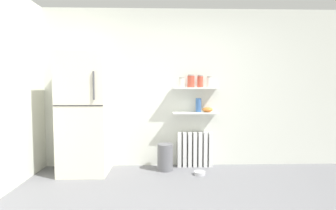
{
  "coord_description": "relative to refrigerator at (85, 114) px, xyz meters",
  "views": [
    {
      "loc": [
        -0.3,
        -2.37,
        1.32
      ],
      "look_at": [
        -0.18,
        1.6,
        1.05
      ],
      "focal_mm": 28.11,
      "sensor_mm": 36.0,
      "label": 1
    }
  ],
  "objects": [
    {
      "name": "wall_shelf_lower",
      "position": [
        1.73,
        0.22,
        -0.01
      ],
      "size": [
        0.74,
        0.22,
        0.02
      ],
      "primitive_type": "cube",
      "color": "white"
    },
    {
      "name": "radiator",
      "position": [
        1.73,
        0.25,
        -0.63
      ],
      "size": [
        0.58,
        0.12,
        0.58
      ],
      "color": "white",
      "rests_on": "ground_plane"
    },
    {
      "name": "trash_bin",
      "position": [
        1.23,
        0.06,
        -0.7
      ],
      "size": [
        0.24,
        0.24,
        0.42
      ],
      "primitive_type": "cylinder",
      "color": "slate",
      "rests_on": "ground_plane"
    },
    {
      "name": "shelf_bowl",
      "position": [
        1.93,
        0.22,
        0.04
      ],
      "size": [
        0.17,
        0.17,
        0.08
      ],
      "primitive_type": "ellipsoid",
      "color": "orange",
      "rests_on": "wall_shelf_lower"
    },
    {
      "name": "wall_shelf_upper",
      "position": [
        1.73,
        0.22,
        0.39
      ],
      "size": [
        0.74,
        0.22,
        0.02
      ],
      "primitive_type": "cube",
      "color": "white"
    },
    {
      "name": "storage_jar_0",
      "position": [
        1.5,
        0.22,
        0.48
      ],
      "size": [
        0.1,
        0.1,
        0.16
      ],
      "color": "silver",
      "rests_on": "wall_shelf_upper"
    },
    {
      "name": "storage_jar_2",
      "position": [
        1.8,
        0.22,
        0.5
      ],
      "size": [
        0.09,
        0.09,
        0.2
      ],
      "color": "#C64C38",
      "rests_on": "wall_shelf_upper"
    },
    {
      "name": "refrigerator",
      "position": [
        0.0,
        0.0,
        0.0
      ],
      "size": [
        0.71,
        0.69,
        1.83
      ],
      "color": "silver",
      "rests_on": "ground_plane"
    },
    {
      "name": "vase",
      "position": [
        1.78,
        0.22,
        0.11
      ],
      "size": [
        0.09,
        0.09,
        0.23
      ],
      "primitive_type": "cylinder",
      "color": "#38609E",
      "rests_on": "wall_shelf_lower"
    },
    {
      "name": "storage_jar_3",
      "position": [
        1.95,
        0.22,
        0.49
      ],
      "size": [
        0.09,
        0.09,
        0.18
      ],
      "color": "silver",
      "rests_on": "wall_shelf_upper"
    },
    {
      "name": "ground_plane",
      "position": [
        1.45,
        -1.17,
        -0.92
      ],
      "size": [
        7.04,
        7.04,
        0.0
      ],
      "primitive_type": "plane",
      "color": "slate"
    },
    {
      "name": "storage_jar_1",
      "position": [
        1.65,
        0.22,
        0.5
      ],
      "size": [
        0.11,
        0.11,
        0.2
      ],
      "color": "#C64C38",
      "rests_on": "wall_shelf_upper"
    },
    {
      "name": "pet_food_bowl",
      "position": [
        1.74,
        -0.17,
        -0.89
      ],
      "size": [
        0.17,
        0.17,
        0.05
      ],
      "primitive_type": "cylinder",
      "color": "#B7B7BC",
      "rests_on": "ground_plane"
    },
    {
      "name": "back_wall",
      "position": [
        1.45,
        0.38,
        0.38
      ],
      "size": [
        7.04,
        0.1,
        2.6
      ],
      "primitive_type": "cube",
      "color": "silver",
      "rests_on": "ground_plane"
    }
  ]
}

